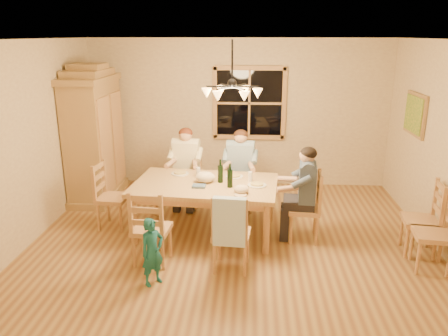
# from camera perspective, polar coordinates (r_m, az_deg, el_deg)

# --- Properties ---
(floor) EXTENTS (5.50, 5.50, 0.00)m
(floor) POSITION_cam_1_polar(r_m,az_deg,el_deg) (6.17, 0.95, -9.50)
(floor) COLOR brown
(floor) RESTS_ON ground
(ceiling) EXTENTS (5.50, 5.00, 0.02)m
(ceiling) POSITION_cam_1_polar(r_m,az_deg,el_deg) (5.51, 1.10, 16.47)
(ceiling) COLOR white
(ceiling) RESTS_ON wall_back
(wall_back) EXTENTS (5.50, 0.02, 2.70)m
(wall_back) POSITION_cam_1_polar(r_m,az_deg,el_deg) (8.13, 1.88, 7.11)
(wall_back) COLOR tan
(wall_back) RESTS_ON floor
(wall_left) EXTENTS (0.02, 5.00, 2.70)m
(wall_left) POSITION_cam_1_polar(r_m,az_deg,el_deg) (6.43, -24.30, 2.90)
(wall_left) COLOR tan
(wall_left) RESTS_ON floor
(window) EXTENTS (1.30, 0.06, 1.30)m
(window) POSITION_cam_1_polar(r_m,az_deg,el_deg) (8.06, 3.32, 8.45)
(window) COLOR black
(window) RESTS_ON wall_back
(painting) EXTENTS (0.06, 0.78, 0.64)m
(painting) POSITION_cam_1_polar(r_m,az_deg,el_deg) (7.24, 23.68, 6.45)
(painting) COLOR #9A7042
(painting) RESTS_ON wall_right
(chandelier) EXTENTS (0.77, 0.68, 0.71)m
(chandelier) POSITION_cam_1_polar(r_m,az_deg,el_deg) (5.55, 1.06, 10.03)
(chandelier) COLOR black
(chandelier) RESTS_ON ceiling
(armoire) EXTENTS (0.66, 1.40, 2.30)m
(armoire) POSITION_cam_1_polar(r_m,az_deg,el_deg) (7.78, -16.54, 3.75)
(armoire) COLOR #9A7042
(armoire) RESTS_ON floor
(dining_table) EXTENTS (2.09, 1.38, 0.76)m
(dining_table) POSITION_cam_1_polar(r_m,az_deg,el_deg) (6.16, -2.44, -2.81)
(dining_table) COLOR #AA7F4B
(dining_table) RESTS_ON floor
(chair_far_left) EXTENTS (0.47, 0.46, 0.99)m
(chair_far_left) POSITION_cam_1_polar(r_m,az_deg,el_deg) (7.25, -4.87, -2.77)
(chair_far_left) COLOR #AB744B
(chair_far_left) RESTS_ON floor
(chair_far_right) EXTENTS (0.47, 0.46, 0.99)m
(chair_far_right) POSITION_cam_1_polar(r_m,az_deg,el_deg) (7.10, 2.11, -3.14)
(chair_far_right) COLOR #AB744B
(chair_far_right) RESTS_ON floor
(chair_near_left) EXTENTS (0.47, 0.46, 0.99)m
(chair_near_left) POSITION_cam_1_polar(r_m,az_deg,el_deg) (5.58, -9.35, -9.27)
(chair_near_left) COLOR #AB744B
(chair_near_left) RESTS_ON floor
(chair_near_right) EXTENTS (0.47, 0.46, 0.99)m
(chair_near_right) POSITION_cam_1_polar(r_m,az_deg,el_deg) (5.38, 0.98, -10.10)
(chair_near_right) COLOR #AB744B
(chair_near_right) RESTS_ON floor
(chair_end_left) EXTENTS (0.46, 0.47, 0.99)m
(chair_end_left) POSITION_cam_1_polar(r_m,az_deg,el_deg) (6.68, -14.19, -5.03)
(chair_end_left) COLOR #AB744B
(chair_end_left) RESTS_ON floor
(chair_end_right) EXTENTS (0.46, 0.47, 0.99)m
(chair_end_right) POSITION_cam_1_polar(r_m,az_deg,el_deg) (6.20, 10.36, -6.55)
(chair_end_right) COLOR #AB744B
(chair_end_right) RESTS_ON floor
(adult_woman) EXTENTS (0.42, 0.45, 0.87)m
(adult_woman) POSITION_cam_1_polar(r_m,az_deg,el_deg) (7.09, -4.98, 1.32)
(adult_woman) COLOR #F0E7BA
(adult_woman) RESTS_ON floor
(adult_plaid_man) EXTENTS (0.42, 0.45, 0.87)m
(adult_plaid_man) POSITION_cam_1_polar(r_m,az_deg,el_deg) (6.94, 2.16, 1.03)
(adult_plaid_man) COLOR #2F5C82
(adult_plaid_man) RESTS_ON floor
(adult_slate_man) EXTENTS (0.45, 0.42, 0.87)m
(adult_slate_man) POSITION_cam_1_polar(r_m,az_deg,el_deg) (6.01, 10.63, -1.85)
(adult_slate_man) COLOR #43516B
(adult_slate_man) RESTS_ON floor
(towel) EXTENTS (0.39, 0.13, 0.58)m
(towel) POSITION_cam_1_polar(r_m,az_deg,el_deg) (5.04, 0.71, -7.05)
(towel) COLOR #B8D6F9
(towel) RESTS_ON chair_near_right
(wine_bottle_a) EXTENTS (0.08, 0.08, 0.33)m
(wine_bottle_a) POSITION_cam_1_polar(r_m,az_deg,el_deg) (6.10, -0.47, -0.40)
(wine_bottle_a) COLOR black
(wine_bottle_a) RESTS_ON dining_table
(wine_bottle_b) EXTENTS (0.08, 0.08, 0.33)m
(wine_bottle_b) POSITION_cam_1_polar(r_m,az_deg,el_deg) (5.91, 0.78, -0.99)
(wine_bottle_b) COLOR black
(wine_bottle_b) RESTS_ON dining_table
(plate_woman) EXTENTS (0.26, 0.26, 0.02)m
(plate_woman) POSITION_cam_1_polar(r_m,az_deg,el_deg) (6.53, -5.77, -0.73)
(plate_woman) COLOR white
(plate_woman) RESTS_ON dining_table
(plate_plaid) EXTENTS (0.26, 0.26, 0.02)m
(plate_plaid) POSITION_cam_1_polar(r_m,az_deg,el_deg) (6.37, 1.34, -1.12)
(plate_plaid) COLOR white
(plate_plaid) RESTS_ON dining_table
(plate_slate) EXTENTS (0.26, 0.26, 0.02)m
(plate_slate) POSITION_cam_1_polar(r_m,az_deg,el_deg) (6.02, 4.32, -2.26)
(plate_slate) COLOR white
(plate_slate) RESTS_ON dining_table
(wine_glass_a) EXTENTS (0.06, 0.06, 0.14)m
(wine_glass_a) POSITION_cam_1_polar(r_m,az_deg,el_deg) (6.38, -3.38, -0.54)
(wine_glass_a) COLOR silver
(wine_glass_a) RESTS_ON dining_table
(wine_glass_b) EXTENTS (0.06, 0.06, 0.14)m
(wine_glass_b) POSITION_cam_1_polar(r_m,az_deg,el_deg) (6.19, 3.44, -1.11)
(wine_glass_b) COLOR silver
(wine_glass_b) RESTS_ON dining_table
(cap) EXTENTS (0.20, 0.20, 0.11)m
(cap) POSITION_cam_1_polar(r_m,az_deg,el_deg) (5.72, 2.26, -2.79)
(cap) COLOR #D1B58B
(cap) RESTS_ON dining_table
(napkin) EXTENTS (0.19, 0.15, 0.03)m
(napkin) POSITION_cam_1_polar(r_m,az_deg,el_deg) (5.96, -3.29, -2.38)
(napkin) COLOR #435A7B
(napkin) RESTS_ON dining_table
(cloth_bundle) EXTENTS (0.28, 0.22, 0.15)m
(cloth_bundle) POSITION_cam_1_polar(r_m,az_deg,el_deg) (6.13, -2.50, -1.20)
(cloth_bundle) COLOR beige
(cloth_bundle) RESTS_ON dining_table
(child) EXTENTS (0.34, 0.35, 0.81)m
(child) POSITION_cam_1_polar(r_m,az_deg,el_deg) (5.09, -9.33, -10.75)
(child) COLOR #175F6B
(child) RESTS_ON floor
(chair_spare_front) EXTENTS (0.47, 0.49, 0.99)m
(chair_spare_front) POSITION_cam_1_polar(r_m,az_deg,el_deg) (5.93, 25.38, -9.17)
(chair_spare_front) COLOR #AB744B
(chair_spare_front) RESTS_ON floor
(chair_spare_back) EXTENTS (0.48, 0.49, 0.99)m
(chair_spare_back) POSITION_cam_1_polar(r_m,az_deg,el_deg) (6.27, 24.07, -7.56)
(chair_spare_back) COLOR #AB744B
(chair_spare_back) RESTS_ON floor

